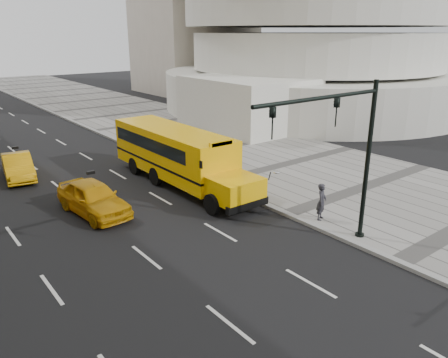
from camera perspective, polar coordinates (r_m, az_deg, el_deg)
ground at (r=21.41m, az=-14.15°, el=-3.96°), size 140.00×140.00×0.00m
sidewalk_museum at (r=28.02m, az=8.69°, el=1.98°), size 12.00×140.00×0.15m
curb_museum at (r=24.19m, az=-1.17°, el=-0.52°), size 0.30×140.00×0.15m
school_bus at (r=24.16m, az=-6.36°, el=3.54°), size 2.96×11.56×3.19m
taxi_near at (r=20.99m, az=-16.71°, el=-2.37°), size 2.29×4.72×1.55m
taxi_far at (r=27.65m, az=-25.32°, el=1.48°), size 2.09×4.44×1.41m
pedestrian at (r=19.60m, az=12.63°, el=-2.90°), size 0.71×0.61×1.65m
traffic_signal at (r=16.35m, az=15.72°, el=4.01°), size 6.18×0.36×6.40m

